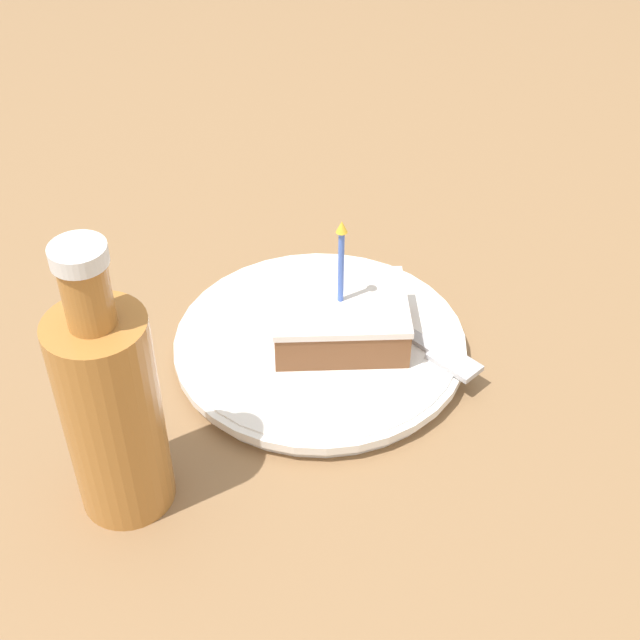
{
  "coord_description": "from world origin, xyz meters",
  "views": [
    {
      "loc": [
        -0.56,
        0.03,
        0.53
      ],
      "look_at": [
        0.02,
        0.01,
        0.04
      ],
      "focal_mm": 50.0,
      "sensor_mm": 36.0,
      "label": 1
    }
  ],
  "objects_px": {
    "fork": "(401,329)",
    "plate": "(320,345)",
    "cake_slice": "(340,317)",
    "bottle": "(111,408)"
  },
  "relations": [
    {
      "from": "cake_slice",
      "to": "fork",
      "type": "relative_size",
      "value": 0.77
    },
    {
      "from": "plate",
      "to": "bottle",
      "type": "distance_m",
      "value": 0.23
    },
    {
      "from": "plate",
      "to": "fork",
      "type": "bearing_deg",
      "value": -85.58
    },
    {
      "from": "plate",
      "to": "cake_slice",
      "type": "xyz_separation_m",
      "value": [
        0.0,
        -0.02,
        0.03
      ]
    },
    {
      "from": "plate",
      "to": "cake_slice",
      "type": "height_order",
      "value": "cake_slice"
    },
    {
      "from": "cake_slice",
      "to": "fork",
      "type": "xyz_separation_m",
      "value": [
        0.0,
        -0.05,
        -0.02
      ]
    },
    {
      "from": "fork",
      "to": "plate",
      "type": "bearing_deg",
      "value": 94.42
    },
    {
      "from": "fork",
      "to": "bottle",
      "type": "height_order",
      "value": "bottle"
    },
    {
      "from": "fork",
      "to": "bottle",
      "type": "bearing_deg",
      "value": 125.28
    },
    {
      "from": "plate",
      "to": "fork",
      "type": "relative_size",
      "value": 1.64
    }
  ]
}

